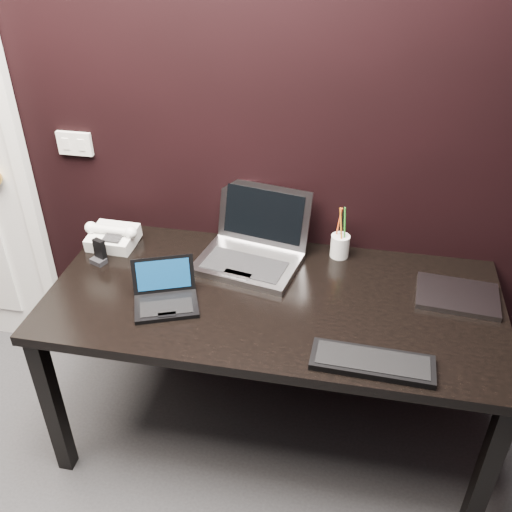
% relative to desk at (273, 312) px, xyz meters
% --- Properties ---
extents(wall_back, '(4.00, 0.00, 4.00)m').
position_rel_desk_xyz_m(wall_back, '(-0.30, 0.40, 0.64)').
color(wall_back, black).
rests_on(wall_back, ground).
extents(wall_switch, '(0.15, 0.02, 0.10)m').
position_rel_desk_xyz_m(wall_switch, '(-0.92, 0.39, 0.46)').
color(wall_switch, silver).
rests_on(wall_switch, wall_back).
extents(desk, '(1.70, 0.80, 0.74)m').
position_rel_desk_xyz_m(desk, '(0.00, 0.00, 0.00)').
color(desk, black).
rests_on(desk, ground).
extents(netbook, '(0.29, 0.27, 0.15)m').
position_rel_desk_xyz_m(netbook, '(-0.38, -0.12, 0.11)').
color(netbook, black).
rests_on(netbook, desk).
extents(silver_laptop, '(0.46, 0.43, 0.27)m').
position_rel_desk_xyz_m(silver_laptop, '(-0.13, 0.22, 0.13)').
color(silver_laptop, '#A4A5A9').
rests_on(silver_laptop, desk).
extents(ext_keyboard, '(0.40, 0.15, 0.03)m').
position_rel_desk_xyz_m(ext_keyboard, '(0.37, -0.30, 0.09)').
color(ext_keyboard, black).
rests_on(ext_keyboard, desk).
extents(closed_laptop, '(0.31, 0.24, 0.02)m').
position_rel_desk_xyz_m(closed_laptop, '(0.68, 0.12, 0.09)').
color(closed_laptop, gray).
rests_on(closed_laptop, desk).
extents(desk_phone, '(0.23, 0.18, 0.11)m').
position_rel_desk_xyz_m(desk_phone, '(-0.73, 0.22, 0.12)').
color(desk_phone, silver).
rests_on(desk_phone, desk).
extents(mobile_phone, '(0.07, 0.07, 0.10)m').
position_rel_desk_xyz_m(mobile_phone, '(-0.73, 0.09, 0.12)').
color(mobile_phone, black).
rests_on(mobile_phone, desk).
extents(pen_cup, '(0.09, 0.09, 0.23)m').
position_rel_desk_xyz_m(pen_cup, '(0.22, 0.32, 0.13)').
color(pen_cup, silver).
rests_on(pen_cup, desk).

